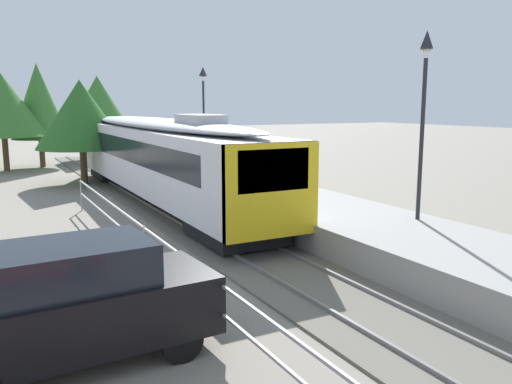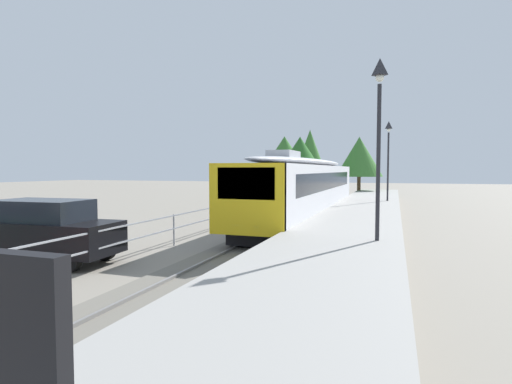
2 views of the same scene
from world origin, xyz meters
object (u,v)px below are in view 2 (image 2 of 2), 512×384
Objects in this scene: platform_lamp_mid_platform at (379,114)px; platform_lamp_far_end at (388,146)px; parked_suv_black at (46,230)px; commuter_train at (306,184)px.

platform_lamp_mid_platform is 1.00× the size of platform_lamp_far_end.
parked_suv_black is at bearing -118.30° from platform_lamp_far_end.
parked_suv_black is (-10.10, -18.75, -3.56)m from platform_lamp_far_end.
platform_lamp_mid_platform is at bearing -67.58° from commuter_train.
platform_lamp_far_end is at bearing 90.00° from platform_lamp_mid_platform.
platform_lamp_mid_platform is 1.14× the size of parked_suv_black.
commuter_train is at bearing 112.42° from platform_lamp_mid_platform.
commuter_train is at bearing 66.86° from parked_suv_black.
commuter_train is 11.92m from platform_lamp_mid_platform.
platform_lamp_mid_platform is 16.30m from platform_lamp_far_end.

